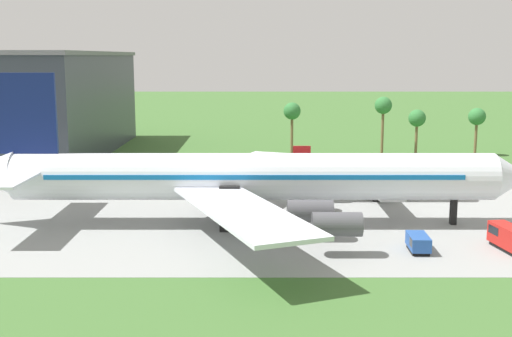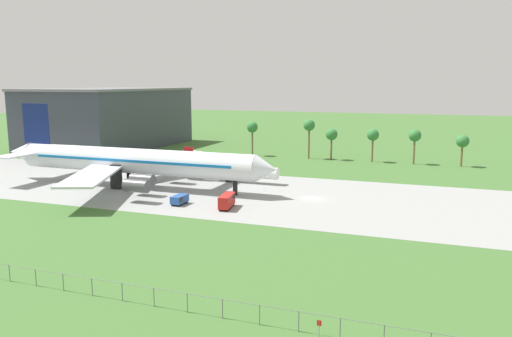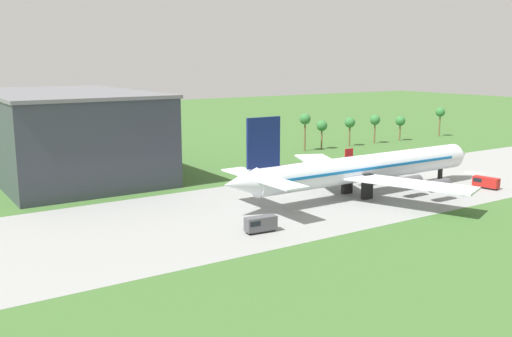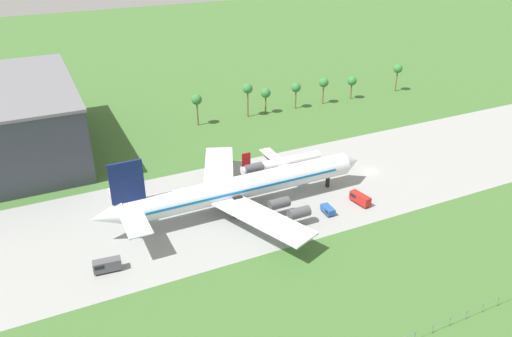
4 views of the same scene
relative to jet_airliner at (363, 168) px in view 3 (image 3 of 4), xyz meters
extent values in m
plane|color=#3D662D|center=(42.19, 2.47, -6.00)|extent=(600.00, 600.00, 0.00)
cube|color=gray|center=(42.19, 2.47, -5.99)|extent=(320.00, 44.00, 0.02)
cylinder|color=silver|center=(1.27, 0.00, 0.06)|extent=(58.88, 5.75, 5.75)
cone|color=silver|center=(33.01, 0.00, 0.06)|extent=(4.60, 5.64, 5.64)
cone|color=silver|center=(-31.77, 0.00, 0.50)|extent=(7.19, 5.47, 5.47)
cube|color=#146BB7|center=(1.27, 0.00, 0.50)|extent=(50.05, 5.87, 0.58)
cube|color=navy|center=(-26.44, 0.00, 7.83)|extent=(7.48, 0.50, 9.78)
cube|color=silver|center=(-26.73, 0.00, 0.93)|extent=(5.18, 23.02, 0.30)
cube|color=silver|center=(-0.10, -13.09, -0.94)|extent=(16.74, 27.07, 0.44)
cube|color=silver|center=(-0.10, 13.09, -0.94)|extent=(16.74, 27.07, 0.44)
cylinder|color=#4C4C51|center=(7.59, -6.91, -2.64)|extent=(5.18, 2.59, 2.59)
cylinder|color=#4C4C51|center=(9.91, -12.66, -2.64)|extent=(5.18, 2.59, 2.59)
cylinder|color=#4C4C51|center=(7.59, 6.91, -2.64)|extent=(5.18, 2.59, 2.59)
cylinder|color=#4C4C51|center=(9.91, 12.66, -2.64)|extent=(5.18, 2.59, 2.59)
cube|color=black|center=(26.00, 0.00, -3.26)|extent=(0.70, 0.90, 5.49)
cube|color=black|center=(-1.68, -3.16, -3.26)|extent=(2.40, 1.20, 5.49)
cube|color=black|center=(-1.68, 3.16, -3.26)|extent=(2.40, 1.20, 5.49)
cylinder|color=white|center=(19.02, 13.40, -3.33)|extent=(24.44, 2.90, 2.81)
cube|color=red|center=(8.03, 13.36, 0.04)|extent=(2.53, 0.25, 3.93)
cube|color=white|center=(19.02, 13.40, -3.61)|extent=(3.45, 22.00, 0.24)
cube|color=black|center=(19.02, 13.40, -4.67)|extent=(1.21, 2.53, 2.67)
cube|color=black|center=(-34.26, -10.74, -5.80)|extent=(4.95, 2.26, 0.40)
cube|color=#4C4C51|center=(-34.26, -10.74, -4.39)|extent=(5.81, 2.54, 2.43)
cube|color=black|center=(-35.81, -10.59, -4.03)|extent=(2.16, 2.22, 0.90)
cube|color=black|center=(18.82, -11.34, -5.80)|extent=(1.93, 3.50, 0.40)
cube|color=#234C99|center=(18.82, -11.34, -4.88)|extent=(2.15, 4.11, 1.45)
cube|color=black|center=(18.78, -12.45, -4.66)|extent=(2.09, 1.49, 0.90)
cube|color=black|center=(28.74, -10.91, -5.80)|extent=(2.58, 5.21, 0.40)
cube|color=#B21E19|center=(28.74, -10.91, -4.48)|extent=(2.92, 6.11, 2.25)
cube|color=black|center=(28.48, -9.32, -4.14)|extent=(2.34, 2.35, 0.90)
cube|color=#333842|center=(-47.88, 58.61, 4.41)|extent=(36.00, 60.00, 20.83)
cube|color=slate|center=(-47.88, 58.61, 15.23)|extent=(36.72, 61.20, 0.80)
cylinder|color=brown|center=(47.65, 56.17, -2.19)|extent=(0.56, 0.56, 7.62)
sphere|color=#337538|center=(47.65, 56.17, 2.22)|extent=(3.60, 3.60, 3.60)
cylinder|color=brown|center=(94.84, 56.17, -1.56)|extent=(0.56, 0.56, 8.88)
sphere|color=#337538|center=(94.84, 56.17, 3.48)|extent=(3.60, 3.60, 3.60)
cylinder|color=brown|center=(72.68, 56.17, -2.64)|extent=(0.56, 0.56, 6.72)
sphere|color=#337538|center=(72.68, 56.17, 1.31)|extent=(3.60, 3.60, 3.60)
cylinder|color=brown|center=(8.99, 56.17, -1.62)|extent=(0.56, 0.56, 8.77)
sphere|color=#337538|center=(8.99, 56.17, 3.37)|extent=(3.60, 3.60, 3.60)
cylinder|color=brown|center=(59.68, 56.17, -2.07)|extent=(0.56, 0.56, 7.86)
sphere|color=#337538|center=(59.68, 56.17, 2.46)|extent=(3.60, 3.60, 3.60)
cylinder|color=brown|center=(35.14, 56.17, -2.35)|extent=(0.56, 0.56, 7.30)
sphere|color=#337538|center=(35.14, 56.17, 1.90)|extent=(3.60, 3.60, 3.60)
cylinder|color=brown|center=(27.99, 56.17, -1.02)|extent=(0.56, 0.56, 9.96)
sphere|color=#337538|center=(27.99, 56.17, 4.56)|extent=(3.60, 3.60, 3.60)
camera|label=1|loc=(1.46, -77.45, 14.68)|focal=45.00mm
camera|label=2|loc=(65.61, -95.94, 17.71)|focal=35.00mm
camera|label=3|loc=(-87.19, -89.58, 23.37)|focal=40.00mm
camera|label=4|loc=(-41.58, -97.75, 60.38)|focal=35.00mm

